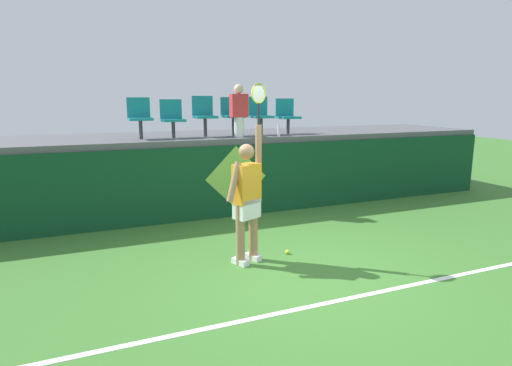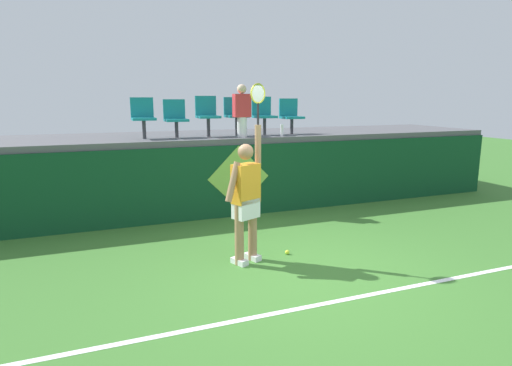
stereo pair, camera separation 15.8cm
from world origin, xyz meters
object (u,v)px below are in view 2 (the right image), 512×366
object	(u,v)px
water_bottle	(282,130)
stadium_chair_0	(143,116)
stadium_chair_1	(175,117)
spectator_0	(242,110)
stadium_chair_4	(263,113)
stadium_chair_2	(207,114)
tennis_player	(246,197)
stadium_chair_3	(236,114)
stadium_chair_5	(290,114)
tennis_ball	(287,252)

from	to	relation	value
water_bottle	stadium_chair_0	size ratio (longest dim) A/B	0.31
stadium_chair_1	spectator_0	xyz separation A→B (m)	(1.27, -0.40, 0.13)
water_bottle	stadium_chair_4	xyz separation A→B (m)	(-0.20, 0.53, 0.33)
stadium_chair_0	stadium_chair_2	bearing A→B (deg)	0.05
tennis_player	stadium_chair_3	bearing A→B (deg)	73.87
stadium_chair_3	stadium_chair_4	bearing A→B (deg)	0.37
stadium_chair_2	stadium_chair_3	bearing A→B (deg)	-0.34
stadium_chair_4	spectator_0	world-z (taller)	spectator_0
tennis_player	stadium_chair_2	distance (m)	3.31
stadium_chair_0	stadium_chair_1	bearing A→B (deg)	0.04
stadium_chair_4	stadium_chair_5	xyz separation A→B (m)	(0.65, -0.00, -0.03)
tennis_player	stadium_chair_3	world-z (taller)	tennis_player
stadium_chair_0	stadium_chair_5	bearing A→B (deg)	0.01
tennis_ball	stadium_chair_3	world-z (taller)	stadium_chair_3
water_bottle	stadium_chair_4	size ratio (longest dim) A/B	0.30
stadium_chair_3	spectator_0	xyz separation A→B (m)	(0.00, -0.40, 0.08)
stadium_chair_2	tennis_ball	bearing A→B (deg)	-82.82
stadium_chair_2	spectator_0	bearing A→B (deg)	-33.36
stadium_chair_1	stadium_chair_3	bearing A→B (deg)	-0.14
water_bottle	stadium_chair_2	xyz separation A→B (m)	(-1.45, 0.53, 0.35)
stadium_chair_1	stadium_chair_4	xyz separation A→B (m)	(1.90, 0.00, 0.04)
stadium_chair_0	stadium_chair_1	world-z (taller)	stadium_chair_0
tennis_ball	stadium_chair_4	distance (m)	3.75
tennis_ball	stadium_chair_1	world-z (taller)	stadium_chair_1
stadium_chair_4	water_bottle	bearing A→B (deg)	-69.49
stadium_chair_3	tennis_ball	bearing A→B (deg)	-94.19
stadium_chair_1	stadium_chair_2	size ratio (longest dim) A/B	0.92
stadium_chair_5	tennis_player	bearing A→B (deg)	-124.98
stadium_chair_4	stadium_chair_5	distance (m)	0.65
stadium_chair_1	stadium_chair_0	bearing A→B (deg)	-179.96
tennis_player	stadium_chair_1	bearing A→B (deg)	96.68
spectator_0	stadium_chair_0	bearing A→B (deg)	168.05
water_bottle	stadium_chair_5	world-z (taller)	stadium_chair_5
stadium_chair_4	stadium_chair_1	bearing A→B (deg)	-179.97
stadium_chair_5	tennis_ball	bearing A→B (deg)	-116.14
tennis_ball	stadium_chair_5	bearing A→B (deg)	63.86
water_bottle	stadium_chair_0	xyz separation A→B (m)	(-2.73, 0.53, 0.32)
stadium_chair_1	stadium_chair_2	xyz separation A→B (m)	(0.66, 0.00, 0.05)
tennis_player	tennis_ball	xyz separation A→B (m)	(0.68, 0.05, -0.94)
tennis_ball	stadium_chair_3	size ratio (longest dim) A/B	0.08
stadium_chair_4	stadium_chair_2	bearing A→B (deg)	-179.98
stadium_chair_0	stadium_chair_4	bearing A→B (deg)	0.03
tennis_ball	stadium_chair_5	xyz separation A→B (m)	(1.51, 3.07, 1.95)
tennis_player	spectator_0	world-z (taller)	spectator_0
water_bottle	stadium_chair_3	size ratio (longest dim) A/B	0.31
water_bottle	stadium_chair_3	distance (m)	1.04
tennis_ball	stadium_chair_2	distance (m)	3.68
stadium_chair_3	tennis_player	bearing A→B (deg)	-106.13
tennis_player	stadium_chair_1	size ratio (longest dim) A/B	3.34
water_bottle	stadium_chair_0	distance (m)	2.80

